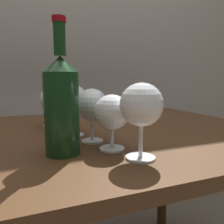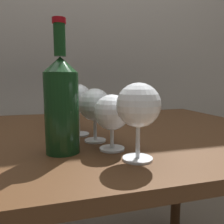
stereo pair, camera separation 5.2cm
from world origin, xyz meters
name	(u,v)px [view 2 (the right image)]	position (x,y,z in m)	size (l,w,h in m)	color
back_wall	(62,19)	(0.00, 0.85, 1.30)	(5.00, 0.08, 2.60)	gray
dining_table	(82,157)	(0.00, 0.00, 0.64)	(1.33, 0.86, 0.73)	#472B16
wine_glass_port	(138,107)	(0.08, -0.30, 0.84)	(0.09, 0.09, 0.16)	white
wine_glass_amber	(112,114)	(0.04, -0.22, 0.82)	(0.09, 0.09, 0.13)	white
wine_glass_white	(95,106)	(0.02, -0.14, 0.83)	(0.09, 0.09, 0.15)	white
wine_glass_pinot	(78,99)	(-0.02, -0.05, 0.84)	(0.09, 0.09, 0.16)	white
wine_glass_rose	(69,104)	(-0.04, 0.03, 0.82)	(0.08, 0.08, 0.13)	white
wine_glass_cabernet	(61,100)	(-0.06, 0.13, 0.83)	(0.08, 0.08, 0.14)	white
wine_bottle	(62,103)	(-0.07, -0.21, 0.85)	(0.08, 0.08, 0.30)	#143819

